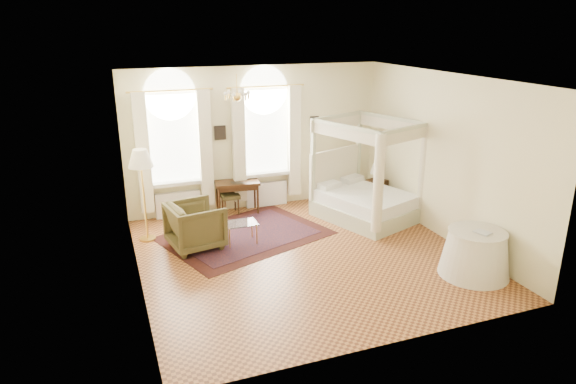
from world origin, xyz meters
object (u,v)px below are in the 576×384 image
at_px(armchair, 195,225).
at_px(coffee_table, 241,225).
at_px(nightstand, 376,192).
at_px(stool, 230,197).
at_px(floor_lamp, 141,163).
at_px(canopy_bed, 366,197).
at_px(writing_desk, 237,186).
at_px(side_table, 475,253).

height_order(armchair, coffee_table, armchair).
distance_m(nightstand, armchair, 4.64).
xyz_separation_m(stool, floor_lamp, (-1.96, -0.86, 1.22)).
distance_m(stool, coffee_table, 1.72).
xyz_separation_m(canopy_bed, armchair, (-3.87, -0.22, -0.05)).
height_order(writing_desk, side_table, side_table).
xyz_separation_m(nightstand, coffee_table, (-3.66, -1.06, 0.08)).
height_order(nightstand, writing_desk, writing_desk).
xyz_separation_m(canopy_bed, side_table, (0.46, -3.06, -0.10)).
relative_size(armchair, side_table, 0.83).
distance_m(canopy_bed, nightstand, 1.01).
distance_m(canopy_bed, coffee_table, 3.01).
height_order(canopy_bed, nightstand, canopy_bed).
distance_m(writing_desk, stool, 0.31).
height_order(floor_lamp, side_table, floor_lamp).
distance_m(nightstand, side_table, 3.80).
distance_m(canopy_bed, floor_lamp, 4.88).
height_order(nightstand, floor_lamp, floor_lamp).
relative_size(canopy_bed, coffee_table, 3.86).
xyz_separation_m(nightstand, armchair, (-4.54, -0.95, 0.15)).
height_order(canopy_bed, armchair, canopy_bed).
height_order(coffee_table, floor_lamp, floor_lamp).
xyz_separation_m(stool, coffee_table, (-0.22, -1.70, 0.00)).
bearing_deg(nightstand, canopy_bed, -132.54).
bearing_deg(coffee_table, floor_lamp, 154.17).
bearing_deg(floor_lamp, coffee_table, -25.83).
bearing_deg(writing_desk, canopy_bed, -27.81).
xyz_separation_m(writing_desk, floor_lamp, (-2.13, -0.86, 0.96)).
xyz_separation_m(armchair, coffee_table, (0.88, -0.12, -0.07)).
distance_m(floor_lamp, side_table, 6.41).
relative_size(canopy_bed, writing_desk, 2.35).
relative_size(canopy_bed, armchair, 2.48).
bearing_deg(writing_desk, floor_lamp, -158.06).
distance_m(coffee_table, floor_lamp, 2.28).
xyz_separation_m(nightstand, side_table, (-0.21, -3.79, 0.10)).
xyz_separation_m(nightstand, writing_desk, (-3.27, 0.64, 0.33)).
xyz_separation_m(writing_desk, side_table, (3.06, -4.43, -0.24)).
bearing_deg(floor_lamp, nightstand, 2.34).
xyz_separation_m(canopy_bed, stool, (-2.77, 1.37, -0.12)).
xyz_separation_m(writing_desk, stool, (-0.17, -0.00, -0.25)).
xyz_separation_m(armchair, floor_lamp, (-0.86, 0.73, 1.15)).
bearing_deg(armchair, floor_lamp, 39.74).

